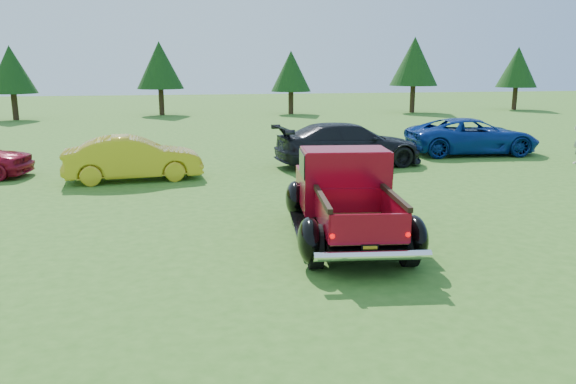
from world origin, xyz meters
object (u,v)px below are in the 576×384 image
Objects in this scene: tree_west at (11,70)px; show_car_blue at (472,136)px; tree_mid_right at (291,71)px; tree_far_east at (517,67)px; pickup_truck at (344,194)px; tree_east at (414,62)px; show_car_grey at (349,144)px; show_car_yellow at (133,158)px; tree_mid_left at (160,65)px.

tree_west reaches higher than show_car_blue.
tree_mid_right reaches higher than show_car_blue.
tree_far_east reaches higher than show_car_blue.
tree_west is 0.93× the size of show_car_blue.
tree_far_east is 0.98× the size of pickup_truck.
tree_far_east is at bearing 6.34° from tree_east.
show_car_grey is (-20.50, -21.82, -2.52)m from tree_far_east.
show_car_blue is at bearing -81.49° from tree_mid_right.
tree_mid_right reaches higher than pickup_truck.
pickup_truck is 8.07m from show_car_grey.
show_car_grey is at bearing -86.14° from show_car_yellow.
show_car_grey is (-2.50, -21.32, -2.24)m from tree_mid_right.
tree_mid_left is at bearing 173.66° from tree_mid_right.
tree_far_east is 25.35m from show_car_blue.
tree_mid_left is 24.10m from show_car_blue.
tree_west is 1.16× the size of show_car_yellow.
pickup_truck is 1.23× the size of show_car_yellow.
tree_mid_left reaches higher than tree_far_east.
tree_west is 1.05× the size of tree_mid_right.
tree_far_east is 30.04m from show_car_grey.
tree_far_east is at bearing -1.06° from tree_mid_left.
show_car_blue is (-15.04, -20.25, -2.56)m from tree_far_east.
tree_east reaches higher than show_car_yellow.
tree_far_east is at bearing -31.61° from show_car_blue.
show_car_blue is at bearing -126.62° from tree_far_east.
pickup_truck is (-14.05, -28.48, -2.83)m from tree_east.
show_car_yellow is 0.80× the size of show_car_blue.
tree_mid_right is 0.89× the size of show_car_blue.
tree_east is 1.11× the size of pickup_truck.
tree_far_east is (18.00, 0.50, 0.27)m from tree_mid_right.
tree_mid_right is 0.92× the size of tree_far_east.
tree_east is 1.12× the size of tree_far_east.
tree_mid_left is at bearing 12.53° from tree_west.
tree_east is 28.81m from show_car_yellow.
tree_west is at bearing 53.19° from show_car_blue.
tree_east is 9.06m from tree_far_east.
show_car_blue reaches higher than show_car_yellow.
pickup_truck is (-23.05, -29.48, -2.42)m from tree_far_east.
tree_mid_left is at bearing 34.96° from show_car_blue.
tree_east reaches higher than pickup_truck.
tree_west is 0.92× the size of tree_mid_left.
show_car_blue is (12.46, 2.64, 0.03)m from show_car_yellow.
show_car_blue is at bearing -41.81° from tree_west.
pickup_truck is at bearing 144.07° from show_car_blue.
pickup_truck is at bearing -65.16° from tree_west.
show_car_blue is at bearing -60.04° from tree_mid_left.
tree_east is at bearing -45.02° from show_car_yellow.
show_car_blue is at bearing -82.85° from show_car_yellow.
tree_east is (18.00, -1.50, 0.27)m from tree_mid_left.
tree_far_east is at bearing 1.59° from tree_mid_right.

